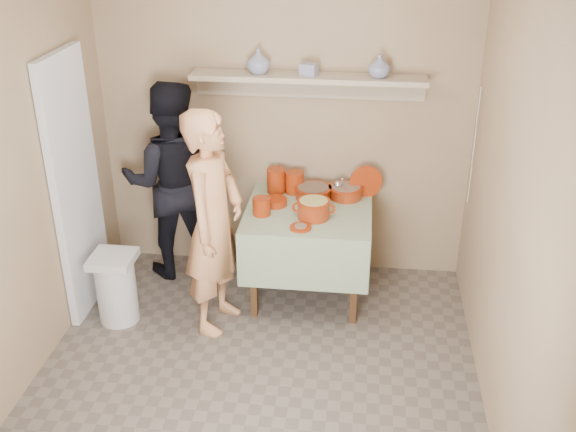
# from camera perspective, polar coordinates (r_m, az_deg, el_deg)

# --- Properties ---
(ground) EXTENTS (3.50, 3.50, 0.00)m
(ground) POSITION_cam_1_polar(r_m,az_deg,el_deg) (4.59, -3.06, -14.81)
(ground) COLOR #63584E
(ground) RESTS_ON ground
(tile_panel) EXTENTS (0.06, 0.70, 2.00)m
(tile_panel) POSITION_cam_1_polar(r_m,az_deg,el_deg) (5.24, -17.52, 2.36)
(tile_panel) COLOR silver
(tile_panel) RESTS_ON ground
(plate_stack_a) EXTENTS (0.15, 0.15, 0.20)m
(plate_stack_a) POSITION_cam_1_polar(r_m,az_deg,el_deg) (5.46, -1.01, 3.01)
(plate_stack_a) COLOR maroon
(plate_stack_a) RESTS_ON serving_table
(plate_stack_b) EXTENTS (0.15, 0.15, 0.18)m
(plate_stack_b) POSITION_cam_1_polar(r_m,az_deg,el_deg) (5.45, 0.55, 2.86)
(plate_stack_b) COLOR maroon
(plate_stack_b) RESTS_ON serving_table
(bowl_stack) EXTENTS (0.14, 0.14, 0.14)m
(bowl_stack) POSITION_cam_1_polar(r_m,az_deg,el_deg) (5.09, -2.26, 0.82)
(bowl_stack) COLOR maroon
(bowl_stack) RESTS_ON serving_table
(empty_bowl) EXTENTS (0.18, 0.18, 0.05)m
(empty_bowl) POSITION_cam_1_polar(r_m,az_deg,el_deg) (5.26, -1.06, 1.21)
(empty_bowl) COLOR maroon
(empty_bowl) RESTS_ON serving_table
(propped_lid) EXTENTS (0.27, 0.11, 0.27)m
(propped_lid) POSITION_cam_1_polar(r_m,az_deg,el_deg) (5.42, 6.61, 2.88)
(propped_lid) COLOR maroon
(propped_lid) RESTS_ON serving_table
(vase_right) EXTENTS (0.17, 0.17, 0.17)m
(vase_right) POSITION_cam_1_polar(r_m,az_deg,el_deg) (5.16, 7.74, 12.47)
(vase_right) COLOR navy
(vase_right) RESTS_ON wall_shelf
(vase_left) EXTENTS (0.26, 0.26, 0.19)m
(vase_left) POSITION_cam_1_polar(r_m,az_deg,el_deg) (5.24, -2.53, 12.98)
(vase_left) COLOR navy
(vase_left) RESTS_ON wall_shelf
(ceramic_box) EXTENTS (0.15, 0.12, 0.09)m
(ceramic_box) POSITION_cam_1_polar(r_m,az_deg,el_deg) (5.19, 1.77, 12.30)
(ceramic_box) COLOR navy
(ceramic_box) RESTS_ON wall_shelf
(person_cook) EXTENTS (0.53, 0.69, 1.69)m
(person_cook) POSITION_cam_1_polar(r_m,az_deg,el_deg) (4.83, -6.29, -0.60)
(person_cook) COLOR tan
(person_cook) RESTS_ON ground
(person_helper) EXTENTS (0.93, 0.79, 1.67)m
(person_helper) POSITION_cam_1_polar(r_m,az_deg,el_deg) (5.60, -9.82, 2.94)
(person_helper) COLOR black
(person_helper) RESTS_ON ground
(room_shell) EXTENTS (3.04, 3.54, 2.62)m
(room_shell) POSITION_cam_1_polar(r_m,az_deg,el_deg) (3.74, -3.64, 4.16)
(room_shell) COLOR #A18563
(room_shell) RESTS_ON ground
(serving_table) EXTENTS (0.97, 0.97, 0.76)m
(serving_table) POSITION_cam_1_polar(r_m,az_deg,el_deg) (5.27, 1.75, -0.54)
(serving_table) COLOR #4C2D16
(serving_table) RESTS_ON ground
(cazuela_meat_a) EXTENTS (0.30, 0.30, 0.10)m
(cazuela_meat_a) POSITION_cam_1_polar(r_m,az_deg,el_deg) (5.37, 2.14, 2.10)
(cazuela_meat_a) COLOR maroon
(cazuela_meat_a) RESTS_ON serving_table
(cazuela_meat_b) EXTENTS (0.28, 0.28, 0.10)m
(cazuela_meat_b) POSITION_cam_1_polar(r_m,az_deg,el_deg) (5.39, 4.91, 2.13)
(cazuela_meat_b) COLOR maroon
(cazuela_meat_b) RESTS_ON serving_table
(ladle) EXTENTS (0.08, 0.26, 0.19)m
(ladle) POSITION_cam_1_polar(r_m,az_deg,el_deg) (5.37, 4.27, 2.66)
(ladle) COLOR silver
(ladle) RESTS_ON cazuela_meat_b
(cazuela_rice) EXTENTS (0.33, 0.25, 0.14)m
(cazuela_rice) POSITION_cam_1_polar(r_m,az_deg,el_deg) (5.04, 2.18, 0.73)
(cazuela_rice) COLOR maroon
(cazuela_rice) RESTS_ON serving_table
(front_plate) EXTENTS (0.16, 0.16, 0.03)m
(front_plate) POSITION_cam_1_polar(r_m,az_deg,el_deg) (4.91, 1.07, -0.96)
(front_plate) COLOR maroon
(front_plate) RESTS_ON serving_table
(wall_shelf) EXTENTS (1.80, 0.25, 0.21)m
(wall_shelf) POSITION_cam_1_polar(r_m,az_deg,el_deg) (5.25, 1.73, 11.44)
(wall_shelf) COLOR tan
(wall_shelf) RESTS_ON room_shell
(trash_bin) EXTENTS (0.32, 0.32, 0.56)m
(trash_bin) POSITION_cam_1_polar(r_m,az_deg,el_deg) (5.27, -14.33, -5.88)
(trash_bin) COLOR silver
(trash_bin) RESTS_ON ground
(electrical_cord) EXTENTS (0.01, 0.05, 0.90)m
(electrical_cord) POSITION_cam_1_polar(r_m,az_deg,el_deg) (5.26, 15.47, 5.68)
(electrical_cord) COLOR silver
(electrical_cord) RESTS_ON wall_shelf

